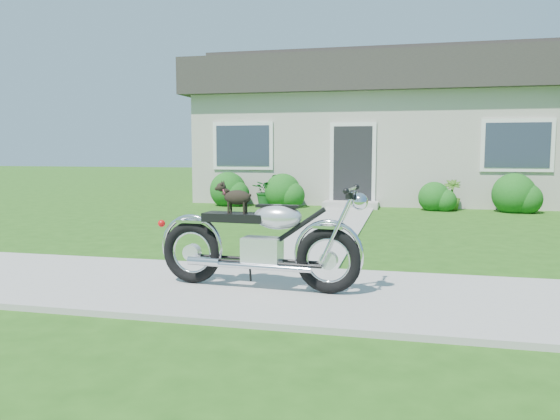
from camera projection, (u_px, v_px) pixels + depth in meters
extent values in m
plane|color=#235114|center=(414.00, 300.00, 5.36)|extent=(80.00, 80.00, 0.00)
cube|color=#9E9B93|center=(414.00, 298.00, 5.36)|extent=(24.00, 2.20, 0.04)
cube|color=#9E9B93|center=(332.00, 226.00, 10.54)|extent=(1.20, 8.00, 0.03)
cube|color=beige|center=(411.00, 150.00, 16.82)|extent=(12.00, 6.00, 3.00)
cube|color=#2D2B28|center=(413.00, 84.00, 16.60)|extent=(12.60, 6.60, 1.00)
cube|color=#2D2B28|center=(413.00, 60.00, 16.52)|extent=(12.60, 2.00, 0.60)
cube|color=black|center=(353.00, 167.00, 14.27)|extent=(1.00, 0.06, 2.10)
cube|color=#9E9B93|center=(351.00, 205.00, 14.04)|extent=(1.40, 0.70, 0.16)
cube|color=#2D3847|center=(243.00, 146.00, 14.89)|extent=(1.70, 0.05, 1.30)
cube|color=#2D3847|center=(517.00, 145.00, 13.31)|extent=(1.70, 0.05, 1.30)
sphere|color=#185717|center=(514.00, 194.00, 13.00)|extent=(1.02, 1.02, 1.02)
sphere|color=#185717|center=(283.00, 191.00, 14.29)|extent=(0.95, 0.95, 0.95)
sphere|color=#185717|center=(228.00, 190.00, 14.62)|extent=(0.97, 0.97, 0.97)
sphere|color=#185717|center=(434.00, 197.00, 13.43)|extent=(0.77, 0.77, 0.77)
imported|color=#16531C|center=(266.00, 190.00, 14.44)|extent=(0.81, 0.89, 0.85)
imported|color=#36631B|center=(451.00, 195.00, 13.38)|extent=(0.48, 0.48, 0.76)
torus|color=black|center=(328.00, 261.00, 5.44)|extent=(0.68, 0.16, 0.67)
torus|color=black|center=(192.00, 252.00, 5.88)|extent=(0.68, 0.16, 0.67)
cube|color=silver|center=(262.00, 252.00, 5.64)|extent=(0.42, 0.27, 0.30)
ellipsoid|color=silver|center=(278.00, 217.00, 5.55)|extent=(0.53, 0.32, 0.26)
cube|color=black|center=(235.00, 217.00, 5.69)|extent=(0.67, 0.30, 0.09)
cube|color=silver|center=(329.00, 227.00, 5.40)|extent=(0.31, 0.16, 0.03)
cube|color=silver|center=(191.00, 221.00, 5.84)|extent=(0.31, 0.16, 0.03)
cylinder|color=silver|center=(351.00, 189.00, 5.30)|extent=(0.07, 0.60, 0.03)
sphere|color=silver|center=(359.00, 202.00, 5.28)|extent=(0.18, 0.18, 0.17)
cylinder|color=silver|center=(258.00, 267.00, 5.53)|extent=(1.10, 0.14, 0.06)
ellipsoid|color=black|center=(237.00, 197.00, 5.65)|extent=(0.30, 0.16, 0.15)
sphere|color=black|center=(221.00, 187.00, 5.70)|extent=(0.10, 0.10, 0.09)
cylinder|color=black|center=(231.00, 207.00, 5.72)|extent=(0.03, 0.03, 0.12)
cylinder|color=black|center=(229.00, 207.00, 5.66)|extent=(0.03, 0.03, 0.12)
cylinder|color=black|center=(246.00, 207.00, 5.67)|extent=(0.03, 0.03, 0.12)
cylinder|color=black|center=(244.00, 208.00, 5.61)|extent=(0.03, 0.03, 0.12)
torus|color=#D0375F|center=(225.00, 191.00, 5.69)|extent=(0.05, 0.08, 0.08)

